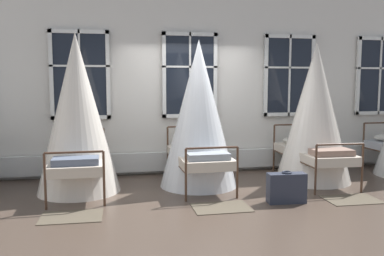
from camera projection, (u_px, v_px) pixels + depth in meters
The scene contains 10 objects.
ground at pixel (205, 190), 6.73m from camera, with size 23.13×23.13×0.00m, color #4C3D33.
back_wall_with_windows at pixel (189, 82), 7.94m from camera, with size 12.57×0.10×3.53m, color silver.
window_bank at pixel (190, 121), 7.90m from camera, with size 9.21×0.10×2.64m.
cot_second at pixel (77, 116), 6.51m from camera, with size 1.32×1.84×2.54m.
cot_third at pixel (199, 116), 6.91m from camera, with size 1.32×1.84×2.47m.
cot_fourth at pixel (315, 115), 7.26m from camera, with size 1.32×1.85×2.46m.
rug_second at pixel (72, 217), 5.37m from camera, with size 0.80×0.56×0.01m, color brown.
rug_third at pixel (221, 207), 5.77m from camera, with size 0.80×0.56×0.01m, color brown.
rug_fourth at pixel (351, 199), 6.16m from camera, with size 0.80×0.56×0.01m, color brown.
suitcase_dark at pixel (286, 188), 5.99m from camera, with size 0.57×0.24×0.47m.
Camera 1 is at (-1.50, -6.41, 1.75)m, focal length 38.26 mm.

